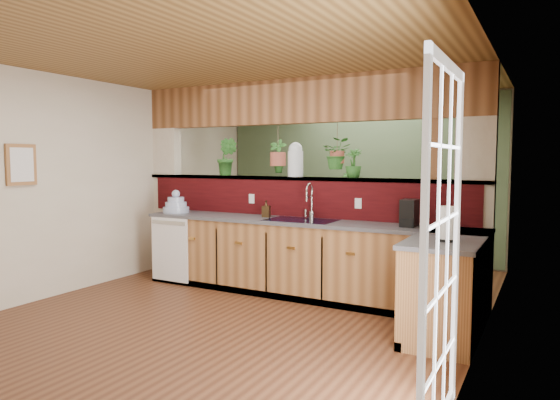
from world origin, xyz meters
The scene contains 28 objects.
ground centered at (0.00, 0.00, 0.00)m, with size 4.60×7.00×0.01m, color #4F2B18.
ceiling centered at (0.00, 0.00, 2.60)m, with size 4.60×7.00×0.01m, color brown.
wall_back centered at (0.00, 3.50, 1.30)m, with size 4.60×0.02×2.60m, color beige.
wall_left centered at (-2.30, 0.00, 1.30)m, with size 0.02×7.00×2.60m, color beige.
wall_right centered at (2.30, 0.00, 1.30)m, with size 0.02×7.00×2.60m, color beige.
pass_through_partition centered at (0.03, 1.35, 1.19)m, with size 4.60×0.21×2.60m.
pass_through_ledge centered at (0.00, 1.35, 1.37)m, with size 4.60×0.21×0.04m, color brown.
header_beam centered at (0.00, 1.35, 2.33)m, with size 4.60×0.15×0.55m, color brown.
sage_backwall centered at (0.00, 3.48, 1.30)m, with size 4.55×0.02×2.55m, color #4D6545.
countertop centered at (0.84, 0.87, 0.45)m, with size 4.14×1.52×0.90m.
dishwasher centered at (-1.48, 0.66, 0.46)m, with size 0.58×0.03×0.82m.
navy_sink centered at (0.25, 0.98, 0.82)m, with size 0.82×0.50×0.18m.
french_door centered at (2.27, -1.30, 1.05)m, with size 0.06×1.02×2.16m, color white.
framed_print centered at (-2.27, -0.80, 1.55)m, with size 0.04×0.35×0.45m.
faucet centered at (0.29, 1.13, 1.13)m, with size 0.19×0.19×0.43m.
dish_stack centered at (-1.58, 0.93, 0.99)m, with size 0.35×0.35×0.30m.
soap_dispenser centered at (-0.26, 1.04, 1.00)m, with size 0.09×0.09×0.21m, color #372614.
coffee_maker centered at (1.50, 1.02, 1.03)m, with size 0.15×0.26×0.29m.
paper_towel centered at (2.02, 0.22, 1.05)m, with size 0.15×0.15×0.33m.
glass_jar centered at (-0.01, 1.35, 1.61)m, with size 0.19×0.19×0.43m.
ledge_plant_left centered at (-1.05, 1.35, 1.64)m, with size 0.28×0.22×0.50m, color #255B1F.
ledge_plant_right centered at (0.75, 1.35, 1.56)m, with size 0.19×0.19×0.35m, color #255B1F.
hanging_plant_a centered at (-0.26, 1.35, 1.79)m, with size 0.25×0.20×0.56m.
hanging_plant_b centered at (0.54, 1.35, 1.84)m, with size 0.40×0.37×0.49m.
shelving_console centered at (-0.30, 3.25, 0.50)m, with size 1.32×0.35×0.88m, color black.
shelf_plant_a centered at (-0.70, 3.25, 1.13)m, with size 0.20×0.14×0.39m, color #255B1F.
shelf_plant_b centered at (0.01, 3.25, 1.20)m, with size 0.29×0.29×0.51m, color #255B1F.
floor_plant centered at (0.67, 2.18, 0.40)m, with size 0.73×0.63×0.81m, color #255B1F.
Camera 1 is at (2.80, -4.23, 1.61)m, focal length 32.00 mm.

